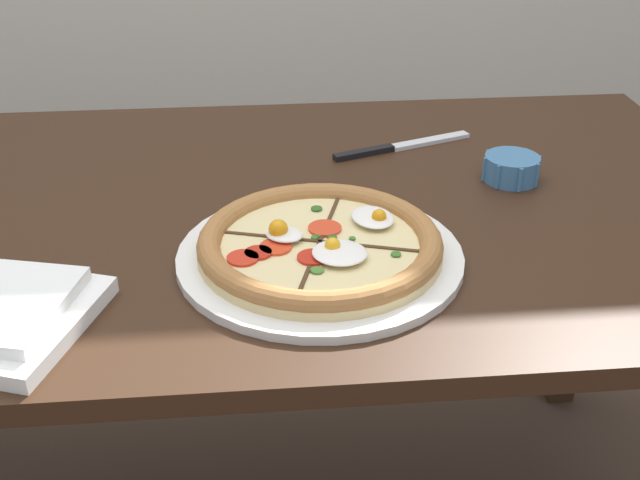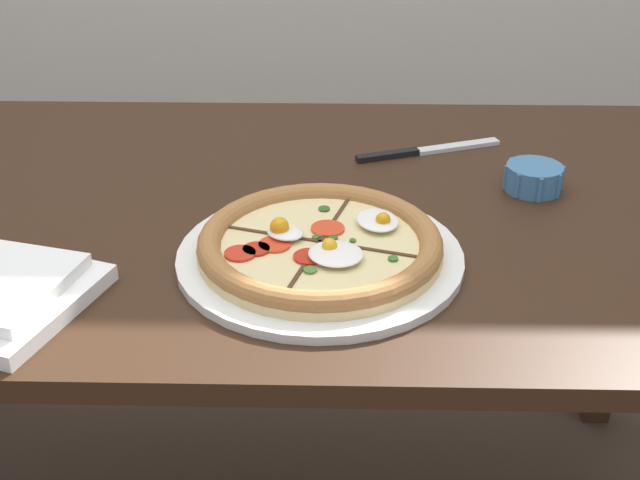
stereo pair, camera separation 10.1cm
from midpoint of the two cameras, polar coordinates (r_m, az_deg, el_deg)
name	(u,v)px [view 1 (the left image)]	position (r m, az deg, el deg)	size (l,w,h in m)	color
dining_table	(237,256)	(1.23, -8.27, -1.20)	(1.55, 0.85, 0.73)	#331E11
pizza	(320,247)	(1.02, -2.84, -0.57)	(0.37, 0.37, 0.05)	white
ramekin_bowl	(511,168)	(1.26, 11.24, 5.03)	(0.09, 0.09, 0.04)	teal
knife_main	(401,146)	(1.36, 3.66, 6.64)	(0.25, 0.11, 0.01)	silver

